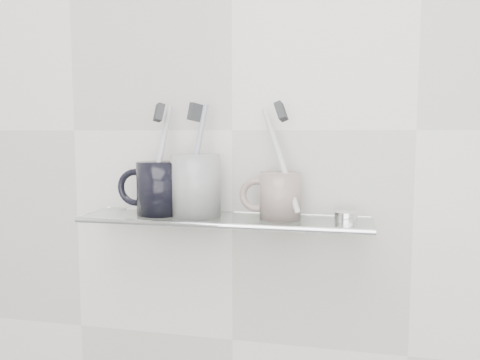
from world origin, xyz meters
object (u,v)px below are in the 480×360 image
(mug_center, at_px, (196,185))
(mug_right, at_px, (280,196))
(mug_left, at_px, (160,188))
(shelf_glass, at_px, (224,219))

(mug_center, height_order, mug_right, mug_center)
(mug_left, distance_m, mug_right, 0.22)
(mug_left, bearing_deg, mug_right, -3.83)
(mug_left, height_order, mug_right, mug_left)
(mug_left, bearing_deg, mug_center, -3.83)
(mug_center, xyz_separation_m, mug_right, (0.15, 0.00, -0.01))
(shelf_glass, xyz_separation_m, mug_left, (-0.12, 0.00, 0.05))
(mug_center, relative_size, mug_right, 1.37)
(mug_left, xyz_separation_m, mug_right, (0.22, 0.00, -0.01))
(shelf_glass, relative_size, mug_center, 4.63)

